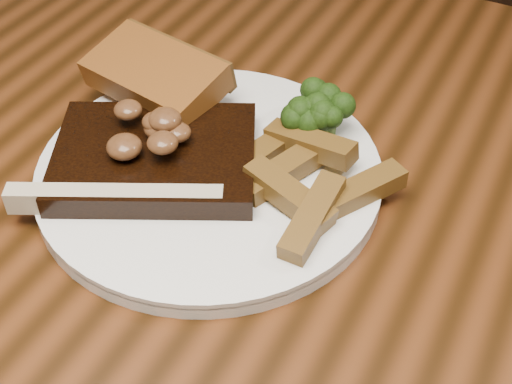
# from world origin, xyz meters

# --- Properties ---
(dining_table) EXTENTS (1.60, 0.90, 0.75)m
(dining_table) POSITION_xyz_m (0.00, 0.00, 0.66)
(dining_table) COLOR #4D250F
(dining_table) RESTS_ON ground
(chair_far) EXTENTS (0.56, 0.56, 0.94)m
(chair_far) POSITION_xyz_m (0.10, 0.70, 0.52)
(chair_far) COLOR black
(chair_far) RESTS_ON ground
(plate) EXTENTS (0.29, 0.29, 0.01)m
(plate) POSITION_xyz_m (-0.05, 0.04, 0.76)
(plate) COLOR white
(plate) RESTS_ON dining_table
(steak) EXTENTS (0.20, 0.18, 0.02)m
(steak) POSITION_xyz_m (-0.08, 0.02, 0.77)
(steak) COLOR black
(steak) RESTS_ON plate
(steak_bone) EXTENTS (0.15, 0.09, 0.02)m
(steak_bone) POSITION_xyz_m (-0.08, -0.03, 0.77)
(steak_bone) COLOR #B9AC8F
(steak_bone) RESTS_ON plate
(mushroom_pile) EXTENTS (0.08, 0.08, 0.03)m
(mushroom_pile) POSITION_xyz_m (-0.09, 0.04, 0.80)
(mushroom_pile) COLOR brown
(mushroom_pile) RESTS_ON steak
(garlic_bread) EXTENTS (0.13, 0.09, 0.03)m
(garlic_bread) POSITION_xyz_m (-0.13, 0.10, 0.78)
(garlic_bread) COLOR brown
(garlic_bread) RESTS_ON plate
(potato_wedges) EXTENTS (0.10, 0.10, 0.02)m
(potato_wedges) POSITION_xyz_m (0.03, 0.04, 0.77)
(potato_wedges) COLOR brown
(potato_wedges) RESTS_ON plate
(broccoli_cluster) EXTENTS (0.07, 0.07, 0.04)m
(broccoli_cluster) POSITION_xyz_m (0.01, 0.12, 0.78)
(broccoli_cluster) COLOR #1F3E0E
(broccoli_cluster) RESTS_ON plate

